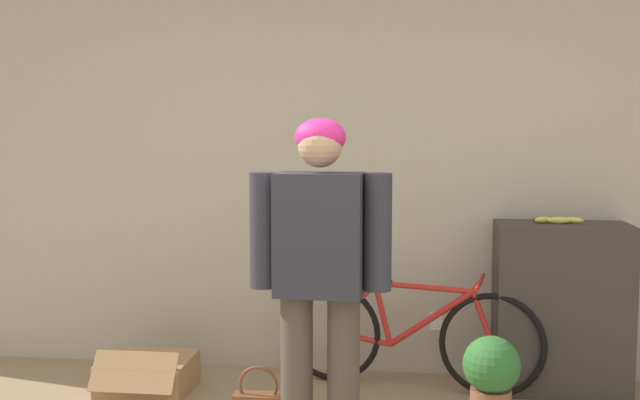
{
  "coord_description": "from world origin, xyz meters",
  "views": [
    {
      "loc": [
        0.38,
        -2.43,
        1.6
      ],
      "look_at": [
        -0.05,
        1.11,
        1.25
      ],
      "focal_mm": 42.0,
      "sensor_mm": 36.0,
      "label": 1
    }
  ],
  "objects_px": {
    "banana": "(557,220)",
    "cardboard_box": "(148,375)",
    "person": "(320,260)",
    "bicycle": "(409,334)",
    "potted_plant": "(491,376)"
  },
  "relations": [
    {
      "from": "cardboard_box",
      "to": "person",
      "type": "bearing_deg",
      "value": -31.65
    },
    {
      "from": "bicycle",
      "to": "person",
      "type": "bearing_deg",
      "value": -104.33
    },
    {
      "from": "bicycle",
      "to": "banana",
      "type": "bearing_deg",
      "value": 15.88
    },
    {
      "from": "banana",
      "to": "cardboard_box",
      "type": "bearing_deg",
      "value": -172.05
    },
    {
      "from": "person",
      "to": "potted_plant",
      "type": "bearing_deg",
      "value": 28.42
    },
    {
      "from": "bicycle",
      "to": "cardboard_box",
      "type": "distance_m",
      "value": 1.61
    },
    {
      "from": "person",
      "to": "cardboard_box",
      "type": "bearing_deg",
      "value": 151.57
    },
    {
      "from": "bicycle",
      "to": "cardboard_box",
      "type": "relative_size",
      "value": 2.97
    },
    {
      "from": "bicycle",
      "to": "cardboard_box",
      "type": "height_order",
      "value": "bicycle"
    },
    {
      "from": "bicycle",
      "to": "potted_plant",
      "type": "relative_size",
      "value": 3.23
    },
    {
      "from": "person",
      "to": "potted_plant",
      "type": "distance_m",
      "value": 1.17
    },
    {
      "from": "cardboard_box",
      "to": "potted_plant",
      "type": "relative_size",
      "value": 1.09
    },
    {
      "from": "cardboard_box",
      "to": "potted_plant",
      "type": "bearing_deg",
      "value": -8.34
    },
    {
      "from": "banana",
      "to": "bicycle",
      "type": "bearing_deg",
      "value": -174.07
    },
    {
      "from": "banana",
      "to": "potted_plant",
      "type": "height_order",
      "value": "banana"
    }
  ]
}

